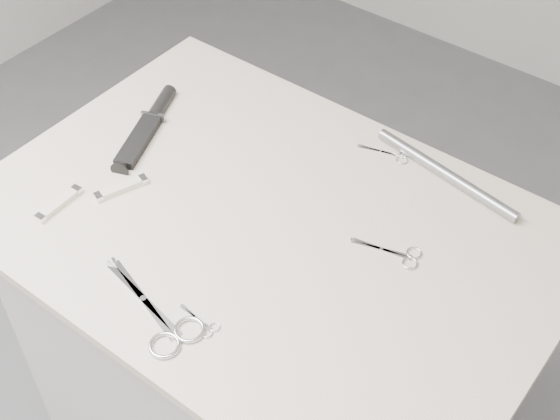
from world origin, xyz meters
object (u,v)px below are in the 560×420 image
Objects in this scene: embroidery_scissors_a at (398,254)px; tiny_scissors at (203,323)px; plinth at (271,373)px; metal_rail at (446,174)px; embroidery_scissors_b at (392,154)px; large_shears at (165,323)px; pocket_knife_b at (59,203)px; pocket_knife_a at (121,188)px; sheathed_knife at (149,123)px.

tiny_scissors is (-0.17, -0.31, -0.00)m from embroidery_scissors_a.
metal_rail reaches higher than plinth.
plinth is at bearing 108.30° from tiny_scissors.
embroidery_scissors_b is 0.32× the size of metal_rail.
pocket_knife_b is at bearing -179.30° from large_shears.
tiny_scissors is 0.25× the size of metal_rail.
plinth is at bearing -61.33° from pocket_knife_b.
embroidery_scissors_a is at bearing 67.25° from tiny_scissors.
embroidery_scissors_a is (0.22, 0.08, 0.47)m from plinth.
pocket_knife_b is at bearing 169.11° from pocket_knife_a.
sheathed_knife is at bearing 150.46° from large_shears.
pocket_knife_b reaches higher than embroidery_scissors_a.
plinth is at bearing -121.51° from embroidery_scissors_b.
pocket_knife_b reaches higher than plinth.
embroidery_scissors_a is at bearing -65.61° from pocket_knife_b.
pocket_knife_a is at bearing -148.27° from embroidery_scissors_b.
tiny_scissors is at bearing -77.36° from plinth.
embroidery_scissors_a is 0.51m from pocket_knife_a.
embroidery_scissors_a is 0.22m from metal_rail.
metal_rail is at bearing -88.90° from sheathed_knife.
metal_rail reaches higher than tiny_scissors.
embroidery_scissors_b and tiny_scissors have the same top height.
sheathed_knife is 0.18m from pocket_knife_a.
embroidery_scissors_a is 0.25m from embroidery_scissors_b.
sheathed_knife reaches higher than embroidery_scissors_b.
embroidery_scissors_b is (-0.14, 0.21, -0.00)m from embroidery_scissors_a.
pocket_knife_a and pocket_knife_b have the same top height.
embroidery_scissors_a is (0.21, 0.34, -0.00)m from large_shears.
large_shears is 0.93× the size of sheathed_knife.
pocket_knife_a reaches higher than plinth.
embroidery_scissors_b is at bearing -20.78° from pocket_knife_a.
embroidery_scissors_b is at bearing 96.24° from large_shears.
metal_rail reaches higher than pocket_knife_a.
large_shears is 2.19× the size of pocket_knife_a.
plinth is 8.98× the size of pocket_knife_a.
large_shears is (0.01, -0.26, 0.47)m from plinth.
embroidery_scissors_b is at bearing -41.86° from pocket_knife_b.
tiny_scissors is 0.78× the size of pocket_knife_b.
tiny_scissors is (0.05, -0.23, 0.47)m from plinth.
metal_rail reaches higher than large_shears.
metal_rail is at bearing 57.31° from plinth.
metal_rail reaches higher than embroidery_scissors_b.
embroidery_scissors_a is 1.21× the size of pocket_knife_b.
pocket_knife_a is (-0.31, 0.13, 0.00)m from tiny_scissors.
tiny_scissors is at bearing -133.18° from embroidery_scissors_a.
large_shears reaches higher than tiny_scissors.
pocket_knife_a is 0.32× the size of metal_rail.
metal_rail reaches higher than embroidery_scissors_a.
embroidery_scissors_a is 1.20× the size of pocket_knife_a.
sheathed_knife is (-0.56, -0.01, 0.01)m from embroidery_scissors_a.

